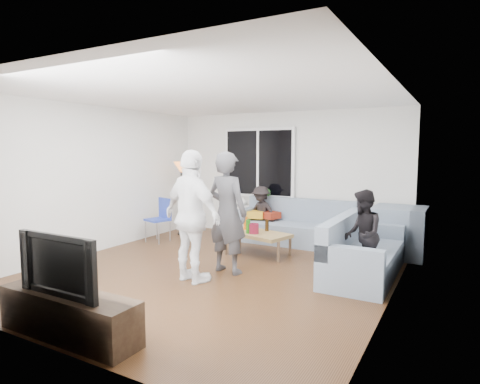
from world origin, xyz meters
The scene contains 30 objects.
floor centered at (0.00, 0.00, -0.02)m, with size 5.00×5.50×0.04m, color #56351C.
ceiling centered at (0.00, 0.00, 2.62)m, with size 5.00×5.50×0.04m, color white.
wall_back centered at (0.00, 2.77, 1.30)m, with size 5.00×0.04×2.60m, color silver.
wall_front centered at (0.00, -2.77, 1.30)m, with size 5.00×0.04×2.60m, color silver.
wall_left centered at (-2.52, 0.00, 1.30)m, with size 0.04×5.50×2.60m, color silver.
wall_right centered at (2.52, 0.00, 1.30)m, with size 0.04×5.50×2.60m, color silver.
window_frame centered at (-0.60, 2.69, 1.55)m, with size 1.62×0.06×1.47m, color white.
window_glass centered at (-0.60, 2.65, 1.55)m, with size 1.50×0.02×1.35m, color black.
window_mullion centered at (-0.60, 2.64, 1.55)m, with size 0.05×0.03×1.35m, color white.
radiator centered at (-0.60, 2.65, 0.31)m, with size 1.30×0.12×0.62m, color silver.
potted_plant centered at (-0.39, 2.62, 0.82)m, with size 0.22×0.18×0.40m, color #275A24.
vase centered at (-0.95, 2.62, 0.71)m, with size 0.17×0.17×0.17m, color silver.
sofa_back_section centered at (0.41, 2.27, 0.42)m, with size 2.30×0.85×0.85m, color gray, non-canonical shape.
sofa_right_section centered at (2.02, 0.85, 0.42)m, with size 0.85×2.00×0.85m, color gray, non-canonical shape.
sofa_corner centered at (2.30, 2.27, 0.42)m, with size 0.85×0.85×0.85m, color gray.
cushion_yellow centered at (-0.47, 2.25, 0.51)m, with size 0.38×0.32×0.14m, color gold.
cushion_red centered at (-0.17, 2.33, 0.51)m, with size 0.36×0.30×0.13m, color maroon.
coffee_table centered at (0.15, 1.14, 0.20)m, with size 1.10×0.60×0.40m, color #A3824E.
pitcher centered at (0.13, 1.03, 0.49)m, with size 0.17×0.17×0.17m, color maroon.
side_chair centered at (-2.05, 1.10, 0.43)m, with size 0.40×0.40×0.86m, color #273CA9, non-canonical shape.
floor_lamp centered at (-2.05, 1.89, 0.78)m, with size 0.32×0.32×1.56m, color orange, non-canonical shape.
player_left centered at (0.19, 0.05, 0.90)m, with size 0.66×0.43×1.80m, color #434348.
player_right centered at (0.00, -0.56, 0.91)m, with size 1.07×0.45×1.83m, color white.
spectator_right centered at (2.02, 0.67, 0.64)m, with size 0.62×0.48×1.27m, color black.
spectator_back centered at (-0.35, 2.30, 0.54)m, with size 0.70×0.40×1.09m, color black.
tv_console centered at (-0.09, -2.50, 0.22)m, with size 1.60×0.40×0.44m, color #35271A.
television centered at (-0.09, -2.50, 0.74)m, with size 1.04×0.14×0.60m, color black.
bottle_b centered at (0.04, 0.99, 0.52)m, with size 0.08×0.08×0.23m, color #247C16.
bottle_c centered at (0.24, 1.32, 0.50)m, with size 0.07×0.07×0.20m, color black.
bottle_a centered at (-0.14, 1.24, 0.52)m, with size 0.07×0.07×0.23m, color orange.
Camera 1 is at (3.19, -4.98, 1.82)m, focal length 30.02 mm.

